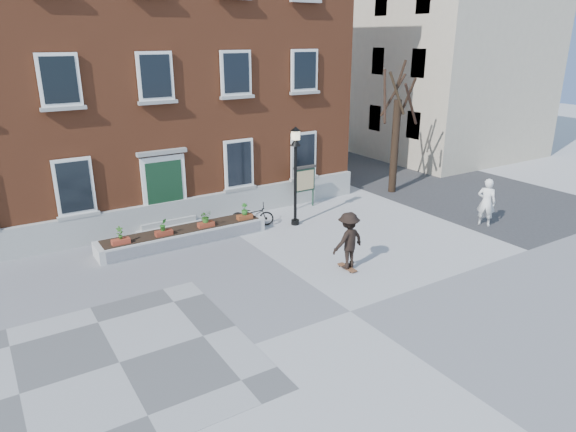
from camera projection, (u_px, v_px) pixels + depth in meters
ground at (350, 311)px, 14.06m from camera, size 100.00×100.00×0.00m
checker_patch at (119, 363)px, 11.84m from camera, size 6.00×6.00×0.01m
bicycle at (252, 215)px, 20.34m from camera, size 1.78×1.33×0.90m
parked_car at (313, 143)px, 32.80m from camera, size 2.34×4.52×1.42m
bystander at (486, 202)px, 20.22m from camera, size 0.74×0.84×1.92m
brick_building at (116, 57)px, 22.14m from camera, size 18.40×10.85×12.60m
planter_assembly at (184, 235)px, 18.70m from camera, size 6.20×1.12×1.15m
bare_tree at (396, 135)px, 24.08m from camera, size 1.83×1.83×6.16m
side_street at (377, 39)px, 36.61m from camera, size 15.20×36.00×14.50m
lamp_post at (295, 163)px, 19.77m from camera, size 0.40×0.40×3.93m
notice_board at (305, 180)px, 22.25m from camera, size 1.10×0.16×1.87m
skateboarder at (348, 240)px, 16.30m from camera, size 1.28×0.83×1.94m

